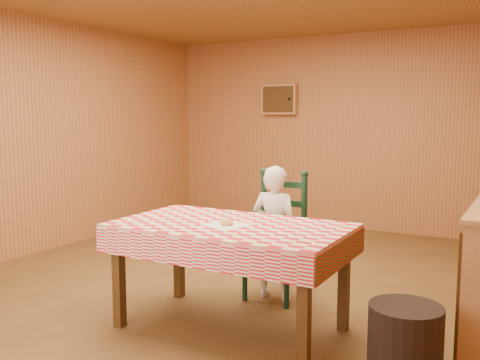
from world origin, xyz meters
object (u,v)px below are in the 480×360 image
object	(u,v)px
ladder_chair	(278,238)
storage_bin	(405,341)
seated_child	(275,233)
dining_table	(230,235)

from	to	relation	value
ladder_chair	storage_bin	size ratio (longest dim) A/B	2.49
ladder_chair	seated_child	world-z (taller)	seated_child
dining_table	seated_child	size ratio (longest dim) A/B	1.47
dining_table	seated_child	xyz separation A→B (m)	(-0.00, 0.73, -0.13)
dining_table	ladder_chair	xyz separation A→B (m)	(0.00, 0.79, -0.18)
ladder_chair	seated_child	xyz separation A→B (m)	(-0.00, -0.06, 0.06)
dining_table	ladder_chair	distance (m)	0.81
dining_table	ladder_chair	size ratio (longest dim) A/B	1.53
storage_bin	ladder_chair	bearing A→B (deg)	144.12
storage_bin	dining_table	bearing A→B (deg)	174.45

